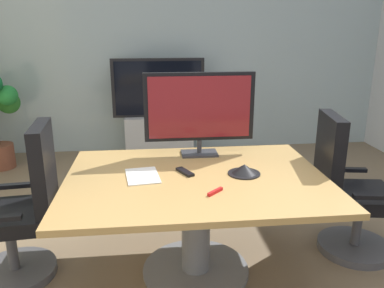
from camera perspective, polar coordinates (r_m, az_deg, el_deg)
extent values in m
cube|color=#9EB2B7|center=(5.42, -1.80, 14.91)|extent=(5.74, 0.10, 3.00)
cube|color=#B2894C|center=(2.59, 0.60, -5.21)|extent=(1.73, 1.27, 0.04)
cylinder|color=slate|center=(2.75, 0.57, -12.32)|extent=(0.20, 0.20, 0.70)
cylinder|color=slate|center=(2.93, 0.55, -18.01)|extent=(0.76, 0.76, 0.03)
cylinder|color=#4C4C51|center=(3.14, -24.63, -16.80)|extent=(0.56, 0.56, 0.06)
cylinder|color=#4C4C51|center=(3.03, -25.13, -13.47)|extent=(0.07, 0.07, 0.36)
cube|color=black|center=(2.93, -25.67, -9.73)|extent=(0.52, 0.52, 0.10)
cube|color=black|center=(2.75, -21.08, -3.41)|extent=(0.13, 0.46, 0.60)
cube|color=black|center=(3.11, -24.52, -5.62)|extent=(0.28, 0.08, 0.03)
cylinder|color=#4C4C51|center=(3.40, 22.85, -13.82)|extent=(0.56, 0.56, 0.06)
cylinder|color=#4C4C51|center=(3.30, 23.27, -10.66)|extent=(0.07, 0.07, 0.36)
cube|color=black|center=(3.21, 23.73, -7.16)|extent=(0.55, 0.55, 0.10)
cube|color=black|center=(3.01, 19.65, -1.52)|extent=(0.16, 0.46, 0.60)
cube|color=black|center=(2.93, 25.34, -7.06)|extent=(0.28, 0.10, 0.03)
cube|color=black|center=(3.39, 22.18, -3.54)|extent=(0.28, 0.10, 0.03)
cube|color=#333338|center=(3.01, 1.09, -1.40)|extent=(0.28, 0.18, 0.02)
cylinder|color=#333338|center=(3.00, 1.09, -0.34)|extent=(0.04, 0.04, 0.10)
cube|color=black|center=(2.93, 1.10, 5.52)|extent=(0.84, 0.04, 0.52)
cube|color=maroon|center=(2.91, 1.15, 5.44)|extent=(0.77, 0.01, 0.47)
cube|color=#B7BABC|center=(5.25, -4.84, 1.22)|extent=(0.90, 0.36, 0.55)
cube|color=black|center=(5.09, -5.02, 8.28)|extent=(1.20, 0.06, 0.76)
cube|color=black|center=(5.06, -5.01, 8.22)|extent=(1.12, 0.01, 0.69)
cylinder|color=brown|center=(5.36, -26.51, -1.63)|extent=(0.34, 0.34, 0.30)
sphere|color=#238435|center=(5.12, -25.64, 6.51)|extent=(0.24, 0.24, 0.24)
sphere|color=#2B7729|center=(5.33, -25.50, 5.57)|extent=(0.28, 0.28, 0.28)
cone|color=black|center=(2.63, 7.74, -3.71)|extent=(0.19, 0.19, 0.07)
cylinder|color=black|center=(2.64, 7.71, -4.34)|extent=(0.22, 0.22, 0.01)
cube|color=black|center=(2.63, -1.05, -4.15)|extent=(0.12, 0.17, 0.02)
cube|color=red|center=(2.34, 3.42, -7.00)|extent=(0.11, 0.10, 0.02)
cube|color=white|center=(2.60, -7.34, -4.69)|extent=(0.25, 0.32, 0.01)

